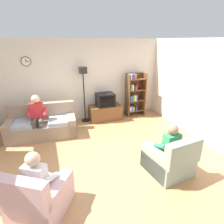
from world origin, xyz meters
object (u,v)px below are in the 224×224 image
(tv, at_px, (105,100))
(armchair_near_bookshelf, at_px, (169,160))
(bookshelf, at_px, (134,94))
(person_in_left_armchair, at_px, (40,178))
(person_in_right_armchair, at_px, (168,145))
(person_on_couch, at_px, (37,115))
(couch, at_px, (42,125))
(armchair_near_window, at_px, (39,197))
(floor_lamp, at_px, (83,80))
(tv_stand, at_px, (105,112))

(tv, distance_m, armchair_near_bookshelf, 3.23)
(bookshelf, relative_size, person_in_left_armchair, 1.39)
(person_in_right_armchair, bearing_deg, tv, 97.27)
(person_on_couch, distance_m, person_in_left_armchair, 2.63)
(tv, relative_size, bookshelf, 0.39)
(couch, relative_size, armchair_near_window, 1.68)
(armchair_near_window, relative_size, armchair_near_bookshelf, 1.20)
(person_on_couch, bearing_deg, floor_lamp, 26.72)
(bookshelf, xyz_separation_m, armchair_near_window, (-3.29, -3.42, -0.51))
(tv_stand, distance_m, armchair_near_window, 3.99)
(tv_stand, xyz_separation_m, tv, (0.00, -0.02, 0.48))
(tv_stand, bearing_deg, person_in_right_armchair, -82.79)
(tv_stand, xyz_separation_m, armchair_near_bookshelf, (0.40, -3.20, 0.03))
(couch, xyz_separation_m, person_in_right_armchair, (2.49, -2.57, 0.29))
(couch, relative_size, person_in_left_armchair, 1.76)
(tv, bearing_deg, person_in_right_armchair, -82.73)
(bookshelf, relative_size, armchair_near_window, 1.33)
(tv, distance_m, floor_lamp, 1.00)
(couch, height_order, tv, tv)
(bookshelf, distance_m, person_in_left_armchair, 4.66)
(tv, distance_m, person_on_couch, 2.27)
(bookshelf, relative_size, person_in_right_armchair, 1.39)
(tv_stand, height_order, bookshelf, bookshelf)
(couch, height_order, bookshelf, bookshelf)
(bookshelf, xyz_separation_m, armchair_near_bookshelf, (-0.72, -3.26, -0.51))
(tv, distance_m, person_in_left_armchair, 3.88)
(tv_stand, distance_m, tv, 0.48)
(floor_lamp, bearing_deg, person_in_left_armchair, -112.78)
(armchair_near_window, distance_m, person_on_couch, 2.74)
(tv, relative_size, person_on_couch, 0.48)
(tv_stand, relative_size, person_in_left_armchair, 0.98)
(couch, xyz_separation_m, person_on_couch, (-0.09, -0.11, 0.39))
(armchair_near_window, xyz_separation_m, armchair_near_bookshelf, (2.57, 0.16, 0.00))
(tv, xyz_separation_m, armchair_near_bookshelf, (0.40, -3.17, -0.45))
(couch, distance_m, armchair_near_window, 2.82)
(tv, height_order, person_on_couch, person_on_couch)
(couch, relative_size, person_in_right_armchair, 1.76)
(couch, bearing_deg, person_in_right_armchair, -45.93)
(couch, xyz_separation_m, person_in_left_armchair, (-0.02, -2.74, 0.29))
(person_on_couch, bearing_deg, person_in_right_armchair, -43.70)
(bookshelf, bearing_deg, person_in_left_armchair, -134.06)
(armchair_near_bookshelf, bearing_deg, floor_lamp, 108.43)
(tv_stand, distance_m, person_in_left_armchair, 3.92)
(armchair_near_window, bearing_deg, person_on_couch, 90.39)
(armchair_near_window, xyz_separation_m, person_on_couch, (-0.02, 2.71, 0.41))
(floor_lamp, bearing_deg, bookshelf, -0.95)
(couch, distance_m, floor_lamp, 1.91)
(couch, bearing_deg, person_in_left_armchair, -90.42)
(tv, bearing_deg, floor_lamp, 169.91)
(couch, height_order, armchair_near_bookshelf, same)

